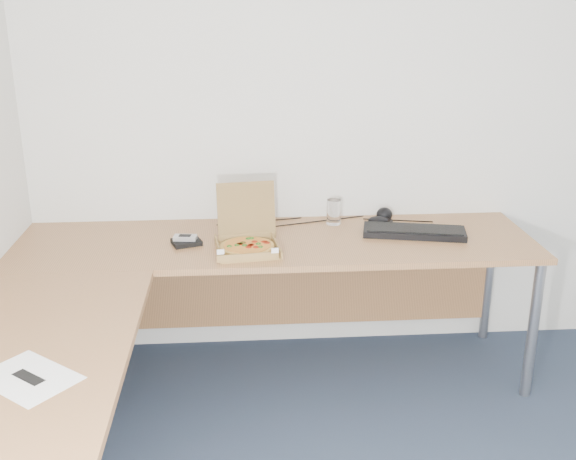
{
  "coord_description": "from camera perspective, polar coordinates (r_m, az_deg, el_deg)",
  "views": [
    {
      "loc": [
        -0.67,
        -1.7,
        1.86
      ],
      "look_at": [
        -0.45,
        1.28,
        0.82
      ],
      "focal_mm": 42.56,
      "sensor_mm": 36.0,
      "label": 1
    }
  ],
  "objects": [
    {
      "name": "pizza_box",
      "position": [
        3.17,
        -3.43,
        -1.09
      ],
      "size": [
        0.28,
        0.32,
        0.28
      ],
      "rotation": [
        0.0,
        0.0,
        0.12
      ],
      "color": "olive",
      "rests_on": "desk"
    },
    {
      "name": "desk",
      "position": [
        2.92,
        -6.92,
        -4.36
      ],
      "size": [
        2.5,
        2.2,
        0.73
      ],
      "color": "#A26C40",
      "rests_on": "ground"
    },
    {
      "name": "drinking_glass",
      "position": [
        3.52,
        3.84,
        1.52
      ],
      "size": [
        0.07,
        0.07,
        0.13
      ],
      "primitive_type": "cylinder",
      "color": "white",
      "rests_on": "desk"
    },
    {
      "name": "phone",
      "position": [
        3.27,
        -8.59,
        -0.64
      ],
      "size": [
        0.11,
        0.07,
        0.02
      ],
      "primitive_type": "cube",
      "rotation": [
        0.0,
        0.0,
        -0.13
      ],
      "color": "#B2B5BA",
      "rests_on": "wallet"
    },
    {
      "name": "wallet",
      "position": [
        3.27,
        -8.48,
        -1.0
      ],
      "size": [
        0.16,
        0.15,
        0.02
      ],
      "primitive_type": "cube",
      "rotation": [
        0.0,
        0.0,
        0.34
      ],
      "color": "black",
      "rests_on": "desk"
    },
    {
      "name": "dome_speaker",
      "position": [
        3.6,
        8.05,
        1.36
      ],
      "size": [
        0.09,
        0.09,
        0.08
      ],
      "primitive_type": "ellipsoid",
      "color": "black",
      "rests_on": "desk"
    },
    {
      "name": "mouse",
      "position": [
        3.55,
        7.6,
        0.82
      ],
      "size": [
        0.13,
        0.11,
        0.04
      ],
      "primitive_type": "ellipsoid",
      "rotation": [
        0.0,
        0.0,
        -0.37
      ],
      "color": "black",
      "rests_on": "desk"
    },
    {
      "name": "cable_bundle",
      "position": [
        3.57,
        2.71,
        0.76
      ],
      "size": [
        0.54,
        0.11,
        0.01
      ],
      "primitive_type": null,
      "rotation": [
        0.0,
        0.0,
        0.14
      ],
      "color": "black",
      "rests_on": "desk"
    },
    {
      "name": "paper_sheet",
      "position": [
        2.31,
        -20.86,
        -11.45
      ],
      "size": [
        0.37,
        0.35,
        0.0
      ],
      "primitive_type": "cube",
      "rotation": [
        0.0,
        0.0,
        -0.69
      ],
      "color": "white",
      "rests_on": "desk"
    },
    {
      "name": "room_shell",
      "position": [
        1.92,
        16.39,
        -0.03
      ],
      "size": [
        3.5,
        3.5,
        2.5
      ],
      "primitive_type": null,
      "color": "silver",
      "rests_on": "ground"
    },
    {
      "name": "keyboard",
      "position": [
        3.42,
        10.5,
        -0.15
      ],
      "size": [
        0.52,
        0.28,
        0.03
      ],
      "primitive_type": "cube",
      "rotation": [
        0.0,
        0.0,
        -0.21
      ],
      "color": "black",
      "rests_on": "desk"
    }
  ]
}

